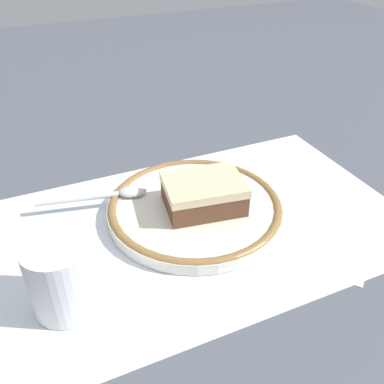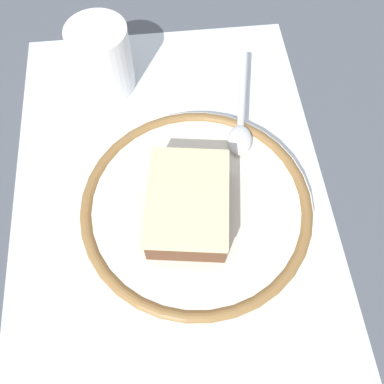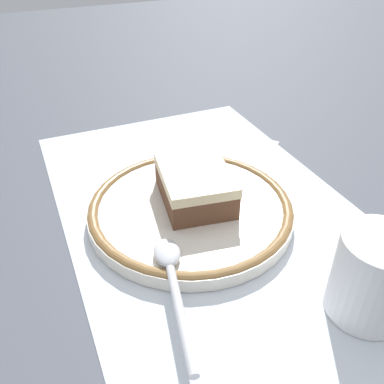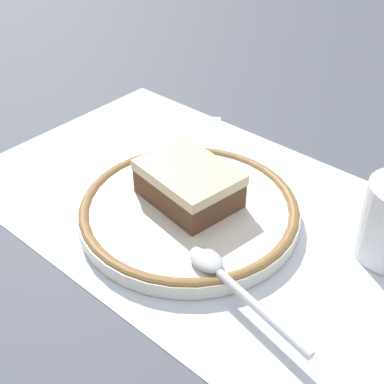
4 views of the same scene
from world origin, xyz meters
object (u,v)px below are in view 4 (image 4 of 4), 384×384
object	(u,v)px
cake_slice	(189,184)
napkin	(175,135)
plate	(192,212)
spoon	(226,278)

from	to	relation	value
cake_slice	napkin	xyz separation A→B (m)	(0.11, -0.10, -0.03)
plate	cake_slice	bearing A→B (deg)	-35.83
spoon	napkin	distance (m)	0.28
spoon	napkin	xyz separation A→B (m)	(0.22, -0.17, -0.02)
napkin	cake_slice	bearing A→B (deg)	138.18
plate	napkin	size ratio (longest dim) A/B	1.88
cake_slice	spoon	distance (m)	0.12
spoon	napkin	bearing A→B (deg)	-38.04
plate	spoon	xyz separation A→B (m)	(-0.09, 0.06, 0.01)
plate	cake_slice	distance (m)	0.03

